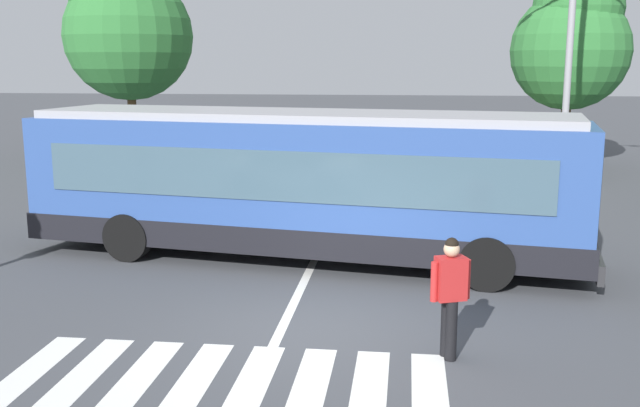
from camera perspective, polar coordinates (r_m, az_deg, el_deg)
ground_plane at (r=11.30m, az=-0.56°, el=-9.90°), size 160.00×160.00×0.00m
city_transit_bus at (r=14.91m, az=-1.42°, el=1.59°), size 11.80×4.33×3.06m
pedestrian_crossing_street at (r=10.13m, az=10.20°, el=-6.79°), size 0.55×0.39×1.72m
parked_car_charcoal at (r=28.06m, az=-6.43°, el=4.31°), size 1.99×4.56×1.35m
parked_car_red at (r=26.88m, az=-1.14°, el=4.08°), size 2.08×4.60×1.35m
parked_car_silver at (r=27.31m, az=4.69°, el=4.15°), size 2.05×4.59×1.35m
parked_car_black at (r=27.43m, az=10.40°, el=4.04°), size 2.25×4.66×1.35m
parked_car_champagne at (r=27.61m, az=15.93°, el=3.84°), size 2.13×4.62×1.35m
background_tree_left at (r=31.19m, az=-15.07°, el=13.58°), size 5.19×5.19×8.83m
background_tree_right at (r=29.46m, az=19.22°, el=12.16°), size 4.45×4.45×7.67m
crosswalk_painted_stripes at (r=9.56m, az=-7.80°, el=-14.05°), size 5.71×2.69×0.01m
lane_center_line at (r=13.23m, az=-1.53°, el=-6.71°), size 0.16×24.00×0.01m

